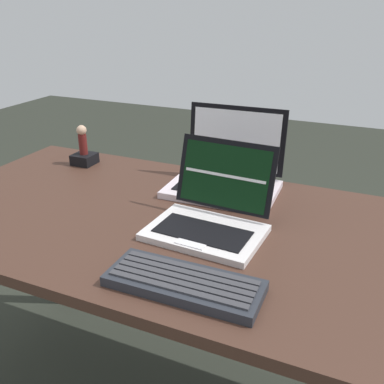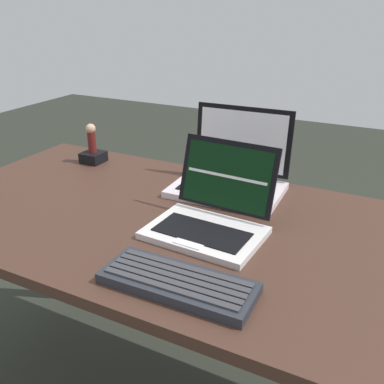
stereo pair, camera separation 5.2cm
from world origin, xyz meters
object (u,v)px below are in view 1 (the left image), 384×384
object	(u,v)px
external_keyboard	(184,283)
laptop_front	(211,215)
laptop_rear	(227,174)
figurine	(82,139)
figurine_stand	(85,159)

from	to	relation	value
external_keyboard	laptop_front	bearing A→B (deg)	99.07
laptop_rear	figurine	bearing A→B (deg)	179.42
external_keyboard	laptop_rear	bearing A→B (deg)	100.22
figurine_stand	figurine	size ratio (longest dim) A/B	0.71
figurine	external_keyboard	bearing A→B (deg)	-39.58
figurine_stand	laptop_front	bearing A→B (deg)	-24.64
laptop_rear	laptop_front	bearing A→B (deg)	-78.70
laptop_rear	figurine	size ratio (longest dim) A/B	3.18
laptop_front	external_keyboard	xyz separation A→B (m)	(0.04, -0.25, -0.03)
external_keyboard	figurine	bearing A→B (deg)	140.42
laptop_front	laptop_rear	bearing A→B (deg)	101.30
figurine_stand	laptop_rear	bearing A→B (deg)	-0.58
laptop_front	laptop_rear	distance (m)	0.27
laptop_front	figurine	size ratio (longest dim) A/B	2.77
laptop_front	external_keyboard	world-z (taller)	laptop_front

